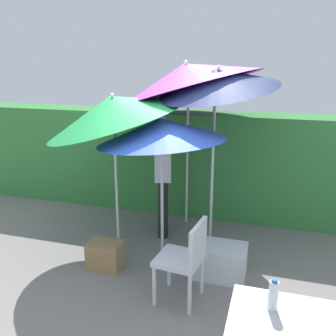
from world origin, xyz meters
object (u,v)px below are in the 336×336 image
object	(u,v)px
umbrella_yellow	(217,80)
folding_table	(287,329)
person_vendor	(163,171)
cooler_box	(220,261)
chair_plastic	(186,256)
umbrella_rainbow	(113,109)
bottle_water	(273,295)
umbrella_orange	(187,76)
crate_cardboard	(106,255)
umbrella_navy	(161,130)

from	to	relation	value
umbrella_yellow	folding_table	bearing A→B (deg)	-67.98
person_vendor	cooler_box	size ratio (longest dim) A/B	3.23
person_vendor	chair_plastic	xyz separation A→B (m)	(0.70, -1.45, -0.42)
chair_plastic	person_vendor	bearing A→B (deg)	115.62
umbrella_rainbow	bottle_water	xyz separation A→B (m)	(2.06, -1.89, -1.00)
chair_plastic	bottle_water	xyz separation A→B (m)	(0.85, -0.88, 0.31)
umbrella_orange	crate_cardboard	world-z (taller)	umbrella_orange
umbrella_yellow	cooler_box	bearing A→B (deg)	-72.58
cooler_box	folding_table	distance (m)	1.72
crate_cardboard	umbrella_orange	bearing A→B (deg)	68.41
umbrella_navy	chair_plastic	size ratio (longest dim) A/B	2.07
person_vendor	bottle_water	world-z (taller)	person_vendor
umbrella_orange	chair_plastic	distance (m)	2.57
umbrella_rainbow	umbrella_navy	size ratio (longest dim) A/B	1.25
crate_cardboard	chair_plastic	bearing A→B (deg)	-18.25
folding_table	umbrella_yellow	bearing A→B (deg)	112.02
cooler_box	folding_table	size ratio (longest dim) A/B	0.73
umbrella_rainbow	person_vendor	xyz separation A→B (m)	(0.52, 0.43, -0.89)
umbrella_orange	crate_cardboard	bearing A→B (deg)	-111.59
umbrella_yellow	cooler_box	xyz separation A→B (m)	(0.25, -0.78, -1.99)
umbrella_rainbow	umbrella_orange	distance (m)	1.19
umbrella_rainbow	umbrella_orange	bearing A→B (deg)	49.30
umbrella_rainbow	umbrella_yellow	size ratio (longest dim) A/B	0.92
folding_table	chair_plastic	bearing A→B (deg)	135.42
chair_plastic	folding_table	world-z (taller)	chair_plastic
umbrella_navy	folding_table	bearing A→B (deg)	-50.23
umbrella_yellow	chair_plastic	size ratio (longest dim) A/B	2.83
umbrella_yellow	umbrella_rainbow	bearing A→B (deg)	-164.83
cooler_box	folding_table	xyz separation A→B (m)	(0.68, -1.52, 0.44)
crate_cardboard	person_vendor	bearing A→B (deg)	70.82
chair_plastic	bottle_water	size ratio (longest dim) A/B	3.71
umbrella_yellow	folding_table	distance (m)	2.93
umbrella_navy	bottle_water	xyz separation A→B (m)	(1.37, -1.71, -0.80)
umbrella_rainbow	folding_table	xyz separation A→B (m)	(2.17, -1.96, -1.20)
umbrella_rainbow	cooler_box	bearing A→B (deg)	-16.64
umbrella_yellow	person_vendor	size ratio (longest dim) A/B	1.34
umbrella_orange	cooler_box	size ratio (longest dim) A/B	4.63
person_vendor	folding_table	xyz separation A→B (m)	(1.65, -2.39, -0.31)
cooler_box	person_vendor	bearing A→B (deg)	137.84
crate_cardboard	folding_table	xyz separation A→B (m)	(2.03, -1.30, 0.46)
umbrella_yellow	bottle_water	xyz separation A→B (m)	(0.82, -2.23, -1.36)
umbrella_orange	umbrella_navy	bearing A→B (deg)	-92.36
chair_plastic	bottle_water	bearing A→B (deg)	-45.90
chair_plastic	crate_cardboard	distance (m)	1.19
umbrella_navy	crate_cardboard	distance (m)	1.64
cooler_box	umbrella_rainbow	bearing A→B (deg)	163.36
umbrella_yellow	chair_plastic	distance (m)	2.15
folding_table	bottle_water	world-z (taller)	bottle_water
person_vendor	folding_table	bearing A→B (deg)	-55.37
person_vendor	cooler_box	world-z (taller)	person_vendor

